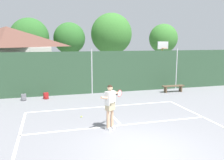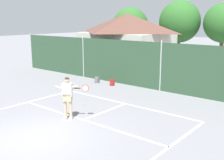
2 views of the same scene
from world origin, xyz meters
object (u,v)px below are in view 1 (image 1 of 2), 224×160
basketball_hoop (162,57)px  backpack_grey (24,97)px  tennis_ball (81,117)px  backpack_red (46,96)px  courtside_bench (173,87)px  tennis_player (110,103)px

basketball_hoop → backpack_grey: basketball_hoop is taller
tennis_ball → backpack_red: 4.48m
tennis_ball → courtside_bench: size_ratio=0.04×
basketball_hoop → tennis_player: size_ratio=1.91×
tennis_player → backpack_red: tennis_player is taller
backpack_red → courtside_bench: courtside_bench is taller
backpack_grey → courtside_bench: size_ratio=0.29×
basketball_hoop → backpack_red: bearing=-166.8°
basketball_hoop → courtside_bench: 3.18m
basketball_hoop → tennis_player: bearing=-128.8°
tennis_ball → tennis_player: bearing=-63.4°
tennis_ball → backpack_red: backpack_red is taller
basketball_hoop → backpack_grey: bearing=-168.3°
basketball_hoop → tennis_ball: bearing=-139.8°
basketball_hoop → tennis_ball: (-7.47, -6.32, -2.28)m
tennis_player → tennis_ball: 2.32m
tennis_player → courtside_bench: bearing=42.6°
tennis_ball → backpack_grey: 5.08m
tennis_ball → backpack_red: (-1.59, 4.19, 0.16)m
tennis_ball → backpack_grey: backpack_grey is taller
backpack_grey → backpack_red: 1.31m
basketball_hoop → courtside_bench: basketball_hoop is taller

